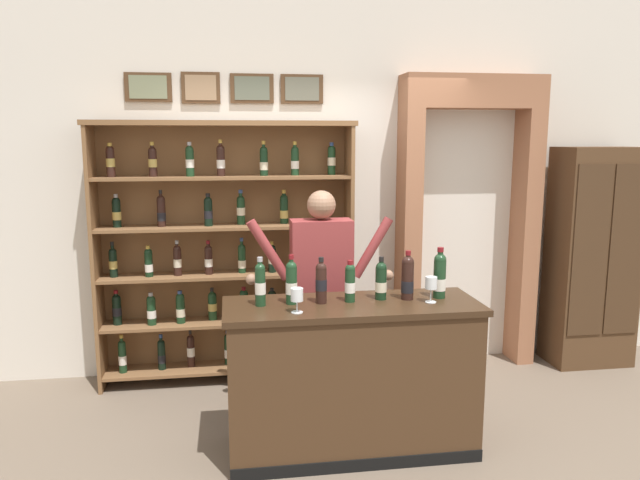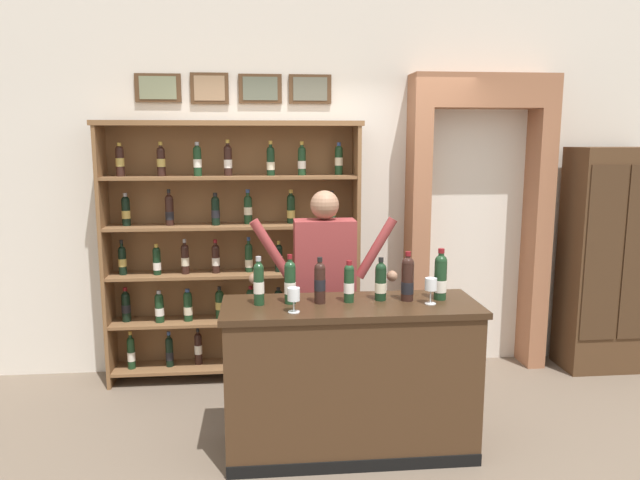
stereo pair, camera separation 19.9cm
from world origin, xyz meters
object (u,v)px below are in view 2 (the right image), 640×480
Objects in this scene: tasting_bottle_brunello at (440,277)px; shopkeeper at (325,275)px; tasting_bottle_rosso at (408,279)px; wine_glass_right at (431,286)px; tasting_counter at (350,378)px; tasting_bottle_super_tuscan at (290,282)px; tasting_bottle_vin_santo at (320,282)px; tasting_bottle_riserva at (259,282)px; wine_shelf at (233,247)px; side_cabinet at (607,260)px; wine_glass_center at (294,296)px; tasting_bottle_grappa at (349,282)px; tasting_bottle_bianco at (381,281)px.

shopkeeper is at bearing 139.42° from tasting_bottle_brunello.
shopkeeper is at bearing 128.37° from tasting_bottle_rosso.
tasting_counter is at bearing 173.75° from wine_glass_right.
tasting_bottle_vin_santo is (0.19, -0.01, -0.00)m from tasting_bottle_super_tuscan.
tasting_bottle_riserva is 0.95m from tasting_bottle_rosso.
wine_shelf is at bearing 120.99° from tasting_counter.
tasting_bottle_riserva is 1.85× the size of wine_glass_right.
shopkeeper is 0.77m from tasting_bottle_rosso.
tasting_bottle_rosso is at bearing -0.29° from tasting_bottle_super_tuscan.
tasting_counter is 9.75× the size of wine_glass_right.
wine_glass_center is at bearing -153.86° from side_cabinet.
tasting_bottle_rosso is 0.77m from wine_glass_center.
shopkeeper is 6.15× the size of tasting_bottle_grappa.
tasting_bottle_brunello is (1.38, -1.27, 0.01)m from wine_shelf.
tasting_bottle_brunello is at bearing 0.96° from tasting_bottle_vin_santo.
side_cabinet is at bearing 32.45° from tasting_bottle_brunello.
tasting_counter is at bearing -59.01° from wine_shelf.
wine_glass_right is at bearing -10.56° from tasting_bottle_grappa.
wine_glass_right is (0.13, -0.10, -0.03)m from tasting_bottle_rosso.
tasting_bottle_vin_santo is 0.26m from wine_glass_center.
side_cabinet is at bearing 21.57° from tasting_bottle_riserva.
tasting_bottle_riserva is (0.22, -1.29, 0.01)m from wine_shelf.
tasting_counter is at bearing -81.05° from shopkeeper.
tasting_bottle_bianco reaches higher than wine_glass_center.
shopkeeper is (-0.10, 0.64, 0.53)m from tasting_counter.
tasting_bottle_vin_santo is 0.19m from tasting_bottle_grappa.
tasting_bottle_vin_santo reaches higher than tasting_counter.
wine_glass_center is at bearing -73.97° from wine_shelf.
tasting_bottle_bianco is at bearing -62.11° from shopkeeper.
tasting_bottle_bianco reaches higher than wine_glass_right.
side_cabinet is 2.71m from tasting_bottle_grappa.
tasting_bottle_rosso is at bearing -47.66° from wine_shelf.
wine_glass_center is (-0.74, -0.20, -0.04)m from tasting_bottle_rosso.
side_cabinet is at bearing 12.96° from shopkeeper.
side_cabinet is 1.18× the size of shopkeeper.
tasting_bottle_rosso is 0.96× the size of tasting_bottle_brunello.
tasting_bottle_super_tuscan is at bearing -72.09° from wine_shelf.
tasting_bottle_vin_santo is 1.10× the size of tasting_bottle_grappa.
tasting_bottle_riserva is at bearing 138.16° from wine_glass_center.
wine_glass_right is at bearing -6.25° from tasting_counter.
wine_glass_right reaches higher than wine_glass_center.
side_cabinet is 2.88m from tasting_bottle_vin_santo.
tasting_bottle_bianco is (0.39, 0.03, -0.01)m from tasting_bottle_vin_santo.
tasting_bottle_riserva reaches higher than wine_glass_right.
shopkeeper is 0.62m from tasting_bottle_vin_santo.
tasting_counter is 6.05× the size of tasting_bottle_grappa.
tasting_bottle_bianco is 0.84× the size of tasting_bottle_brunello.
tasting_bottle_vin_santo is 1.96× the size of wine_glass_center.
tasting_bottle_grappa is 0.51m from wine_glass_right.
wine_shelf reaches higher than tasting_bottle_vin_santo.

